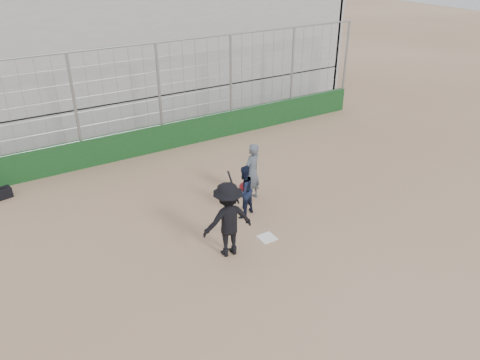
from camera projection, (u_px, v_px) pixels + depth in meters
ground at (267, 238)px, 12.63m from camera, size 90.00×90.00×0.00m
home_plate at (267, 238)px, 12.62m from camera, size 0.44×0.44×0.02m
backstop at (162, 126)px, 17.48m from camera, size 18.10×0.25×4.04m
bleachers at (114, 48)px, 20.32m from camera, size 20.25×6.70×6.98m
batter_at_plate at (228, 220)px, 11.59m from camera, size 1.37×0.89×2.13m
catcher_crouched at (244, 199)px, 13.40m from camera, size 0.95×0.86×1.09m
umpire at (252, 175)px, 14.14m from camera, size 0.79×0.67×1.66m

